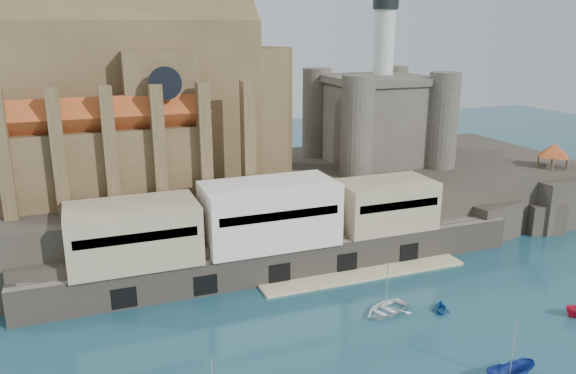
% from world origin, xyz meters
% --- Properties ---
extents(ground, '(300.00, 300.00, 0.00)m').
position_xyz_m(ground, '(0.00, 0.00, 0.00)').
color(ground, '#173F4D').
rests_on(ground, ground).
extents(promontory, '(100.00, 36.00, 10.00)m').
position_xyz_m(promontory, '(-0.19, 39.37, 4.92)').
color(promontory, black).
rests_on(promontory, ground).
extents(quay, '(70.00, 12.00, 13.05)m').
position_xyz_m(quay, '(-10.19, 23.07, 6.07)').
color(quay, '#6A6055').
rests_on(quay, ground).
extents(church, '(47.00, 25.93, 30.51)m').
position_xyz_m(church, '(-24.13, 41.85, 22.13)').
color(church, brown).
rests_on(church, promontory).
extents(castle_keep, '(21.20, 21.20, 29.30)m').
position_xyz_m(castle_keep, '(16.08, 41.08, 18.31)').
color(castle_keep, '#453E36').
rests_on(castle_keep, promontory).
extents(rock_outcrop, '(14.50, 10.50, 8.70)m').
position_xyz_m(rock_outcrop, '(42.00, 25.84, 4.02)').
color(rock_outcrop, black).
rests_on(rock_outcrop, ground).
extents(pavilion, '(6.40, 6.40, 5.40)m').
position_xyz_m(pavilion, '(42.00, 26.00, 12.73)').
color(pavilion, brown).
rests_on(pavilion, rock_outcrop).
extents(boat_6, '(2.72, 4.77, 6.43)m').
position_xyz_m(boat_6, '(-0.67, 7.77, 0.00)').
color(boat_6, white).
rests_on(boat_6, ground).
extents(boat_7, '(3.17, 2.84, 3.14)m').
position_xyz_m(boat_7, '(5.67, 5.64, 0.00)').
color(boat_7, '#104D9F').
rests_on(boat_7, ground).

